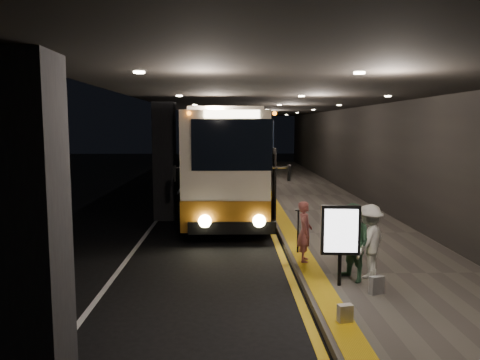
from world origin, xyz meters
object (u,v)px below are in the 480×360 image
object	(u,v)px
coach_main	(231,164)
coach_third	(229,144)
passenger_waiting_green	(353,243)
bag_polka	(377,285)
coach_second	(226,153)
bag_plain	(345,314)
info_sign	(341,232)
stanchion_post	(298,232)
passenger_waiting_white	(369,241)
passenger_boarding	(305,232)

from	to	relation	value
coach_main	coach_third	xyz separation A→B (m)	(-0.12, 25.22, -0.17)
passenger_waiting_green	bag_polka	distance (m)	1.10
coach_main	coach_third	distance (m)	25.22
coach_second	bag_plain	distance (m)	21.67
passenger_waiting_green	bag_polka	bearing A→B (deg)	-7.10
info_sign	stanchion_post	size ratio (longest dim) A/B	1.50
coach_second	bag_polka	distance (m)	20.46
coach_third	passenger_waiting_white	bearing A→B (deg)	-85.46
coach_second	info_sign	size ratio (longest dim) A/B	6.94
coach_second	passenger_waiting_white	world-z (taller)	coach_second
bag_plain	stanchion_post	distance (m)	4.47
passenger_waiting_green	stanchion_post	bearing A→B (deg)	174.06
coach_third	passenger_boarding	distance (m)	33.52
coach_main	passenger_waiting_white	distance (m)	10.03
coach_second	bag_plain	xyz separation A→B (m)	(2.17, -21.51, -1.49)
coach_main	stanchion_post	bearing A→B (deg)	-75.03
coach_third	passenger_waiting_white	distance (m)	34.88
passenger_boarding	bag_polka	bearing A→B (deg)	-148.70
coach_third	bag_polka	bearing A→B (deg)	-85.84
bag_plain	info_sign	bearing A→B (deg)	79.70
passenger_waiting_green	bag_plain	size ratio (longest dim) A/B	5.41
coach_third	passenger_boarding	xyz separation A→B (m)	(1.92, -33.46, -0.83)
coach_main	passenger_boarding	world-z (taller)	coach_main
coach_third	info_sign	bearing A→B (deg)	-86.80
coach_main	coach_second	distance (m)	9.61
coach_third	bag_polka	size ratio (longest dim) A/B	31.65
coach_second	passenger_boarding	distance (m)	17.98
passenger_boarding	bag_plain	size ratio (longest dim) A/B	4.81
coach_third	stanchion_post	bearing A→B (deg)	-87.39
passenger_waiting_white	coach_third	bearing A→B (deg)	-134.98
bag_plain	info_sign	xyz separation A→B (m)	(0.34, 1.87, 1.01)
coach_second	passenger_waiting_white	distance (m)	19.41
passenger_waiting_white	passenger_boarding	bearing A→B (deg)	-95.82
passenger_boarding	passenger_waiting_white	bearing A→B (deg)	-129.71
passenger_waiting_green	bag_plain	bearing A→B (deg)	-44.04
passenger_boarding	info_sign	world-z (taller)	info_sign
passenger_waiting_white	bag_plain	bearing A→B (deg)	14.75
bag_plain	stanchion_post	xyz separation A→B (m)	(-0.17, 4.45, 0.42)
passenger_waiting_white	bag_plain	distance (m)	2.73
passenger_boarding	bag_polka	world-z (taller)	passenger_boarding
coach_main	bag_plain	distance (m)	12.17
info_sign	stanchion_post	bearing A→B (deg)	105.64
passenger_waiting_white	stanchion_post	xyz separation A→B (m)	(-1.29, 2.06, -0.25)
passenger_waiting_white	bag_polka	distance (m)	1.24
passenger_boarding	bag_plain	xyz separation A→B (m)	(0.12, -3.67, -0.60)
coach_main	passenger_waiting_green	bearing A→B (deg)	-73.25
coach_second	bag_polka	world-z (taller)	coach_second
coach_third	stanchion_post	size ratio (longest dim) A/B	10.01
coach_third	info_sign	distance (m)	35.34
coach_main	stanchion_post	distance (m)	7.75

